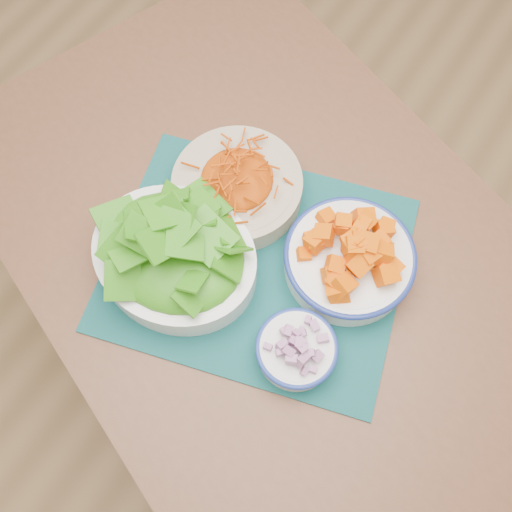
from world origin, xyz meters
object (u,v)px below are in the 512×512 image
(placemat, at_px, (256,263))
(lettuce_bowl, at_px, (173,251))
(onion_bowl, at_px, (297,349))
(carrot_bowl, at_px, (237,184))
(squash_bowl, at_px, (350,256))
(table, at_px, (268,265))

(placemat, distance_m, lettuce_bowl, 0.15)
(placemat, height_order, onion_bowl, onion_bowl)
(carrot_bowl, height_order, squash_bowl, squash_bowl)
(table, bearing_deg, lettuce_bowl, -110.23)
(placemat, xyz_separation_m, lettuce_bowl, (-0.11, -0.08, 0.06))
(placemat, height_order, carrot_bowl, carrot_bowl)
(table, xyz_separation_m, onion_bowl, (0.14, -0.14, 0.14))
(placemat, distance_m, onion_bowl, 0.17)
(placemat, xyz_separation_m, onion_bowl, (0.14, -0.09, 0.03))
(carrot_bowl, bearing_deg, placemat, -42.42)
(squash_bowl, bearing_deg, onion_bowl, -87.51)
(squash_bowl, bearing_deg, lettuce_bowl, -146.79)
(carrot_bowl, distance_m, onion_bowl, 0.30)
(placemat, bearing_deg, squash_bowl, 14.25)
(lettuce_bowl, bearing_deg, carrot_bowl, 84.80)
(onion_bowl, bearing_deg, carrot_bowl, 142.00)
(carrot_bowl, height_order, lettuce_bowl, lettuce_bowl)
(carrot_bowl, relative_size, onion_bowl, 1.70)
(placemat, relative_size, onion_bowl, 3.39)
(table, height_order, lettuce_bowl, lettuce_bowl)
(table, relative_size, squash_bowl, 4.99)
(placemat, height_order, lettuce_bowl, lettuce_bowl)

